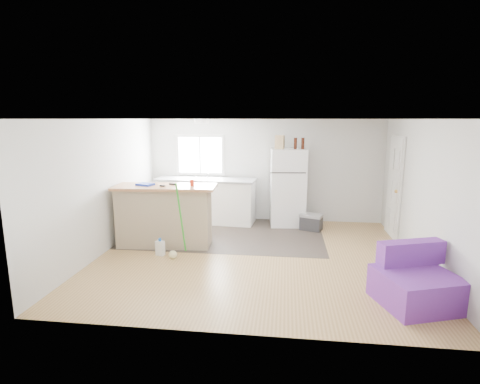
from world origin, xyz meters
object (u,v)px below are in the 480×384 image
object	(u,v)px
cardboard_box	(280,142)
bottle_right	(303,143)
purple_seat	(416,283)
red_cup	(192,183)
peninsula	(165,215)
cooler	(311,222)
cleaner_jug	(160,248)
bottle_left	(295,143)
kitchen_cabinets	(206,200)
mop	(175,245)
refrigerator	(288,187)
blue_tray	(145,184)

from	to	relation	value
cardboard_box	bottle_right	distance (m)	0.51
purple_seat	cardboard_box	bearing A→B (deg)	99.22
red_cup	purple_seat	bearing A→B (deg)	-28.67
peninsula	red_cup	world-z (taller)	red_cup
cooler	cleaner_jug	xyz separation A→B (m)	(-2.78, -1.92, -0.04)
cleaner_jug	red_cup	world-z (taller)	red_cup
red_cup	bottle_left	size ratio (longest dim) A/B	0.48
peninsula	cleaner_jug	size ratio (longest dim) A/B	6.13
kitchen_cabinets	peninsula	size ratio (longest dim) A/B	1.22
kitchen_cabinets	mop	distance (m)	2.43
cleaner_jug	refrigerator	bearing A→B (deg)	61.40
cooler	mop	size ratio (longest dim) A/B	0.40
mop	bottle_right	world-z (taller)	bottle_right
purple_seat	cardboard_box	size ratio (longest dim) A/B	3.86
red_cup	bottle_left	world-z (taller)	bottle_left
peninsula	mop	distance (m)	0.84
cooler	red_cup	xyz separation A→B (m)	(-2.32, -1.30, 1.05)
cardboard_box	red_cup	bearing A→B (deg)	-133.81
purple_seat	red_cup	distance (m)	4.07
cooler	bottle_right	size ratio (longest dim) A/B	2.20
refrigerator	purple_seat	bearing A→B (deg)	-70.48
purple_seat	cooler	bearing A→B (deg)	91.13
refrigerator	blue_tray	distance (m)	3.22
cardboard_box	bottle_left	xyz separation A→B (m)	(0.35, -0.03, -0.03)
cleaner_jug	red_cup	distance (m)	1.33
kitchen_cabinets	blue_tray	world-z (taller)	kitchen_cabinets
bottle_left	blue_tray	bearing A→B (deg)	-149.22
mop	peninsula	bearing A→B (deg)	128.48
purple_seat	cleaner_jug	size ratio (longest dim) A/B	3.64
cooler	cardboard_box	xyz separation A→B (m)	(-0.73, 0.36, 1.71)
bottle_left	bottle_right	size ratio (longest dim) A/B	1.00
peninsula	bottle_left	size ratio (longest dim) A/B	7.78
mop	blue_tray	bearing A→B (deg)	147.02
refrigerator	purple_seat	size ratio (longest dim) A/B	1.51
kitchen_cabinets	blue_tray	xyz separation A→B (m)	(-0.78, -1.77, 0.66)
cleaner_jug	bottle_right	bearing A→B (deg)	57.01
blue_tray	cardboard_box	size ratio (longest dim) A/B	1.00
blue_tray	cleaner_jug	bearing A→B (deg)	-51.72
kitchen_cabinets	bottle_left	world-z (taller)	bottle_left
bottle_right	red_cup	bearing A→B (deg)	-142.12
blue_tray	cardboard_box	distance (m)	3.10
refrigerator	cleaner_jug	xyz separation A→B (m)	(-2.25, -2.30, -0.73)
cleaner_jug	cardboard_box	size ratio (longest dim) A/B	1.06
cleaner_jug	mop	size ratio (longest dim) A/B	0.23
blue_tray	cardboard_box	bearing A→B (deg)	34.68
kitchen_cabinets	bottle_left	bearing A→B (deg)	2.44
bottle_left	bottle_right	world-z (taller)	same
cooler	bottle_left	world-z (taller)	bottle_left
refrigerator	blue_tray	world-z (taller)	refrigerator
cooler	cleaner_jug	size ratio (longest dim) A/B	1.73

